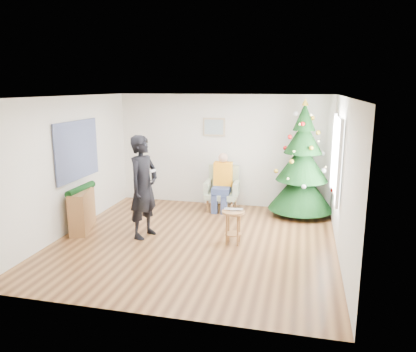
% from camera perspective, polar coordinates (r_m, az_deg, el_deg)
% --- Properties ---
extents(floor, '(5.00, 5.00, 0.00)m').
position_cam_1_polar(floor, '(7.51, -1.82, -9.15)').
color(floor, brown).
rests_on(floor, ground).
extents(ceiling, '(5.00, 5.00, 0.00)m').
position_cam_1_polar(ceiling, '(6.99, -1.97, 11.09)').
color(ceiling, white).
rests_on(ceiling, wall_back).
extents(wall_back, '(5.00, 0.00, 5.00)m').
position_cam_1_polar(wall_back, '(9.53, 2.05, 3.61)').
color(wall_back, silver).
rests_on(wall_back, floor).
extents(wall_front, '(5.00, 0.00, 5.00)m').
position_cam_1_polar(wall_front, '(4.85, -9.69, -5.35)').
color(wall_front, silver).
rests_on(wall_front, floor).
extents(wall_left, '(0.00, 5.00, 5.00)m').
position_cam_1_polar(wall_left, '(8.15, -19.12, 1.40)').
color(wall_left, silver).
rests_on(wall_left, floor).
extents(wall_right, '(0.00, 5.00, 5.00)m').
position_cam_1_polar(wall_right, '(6.93, 18.49, -0.42)').
color(wall_right, silver).
rests_on(wall_right, floor).
extents(window_panel, '(0.04, 1.30, 1.40)m').
position_cam_1_polar(window_panel, '(7.87, 17.77, 2.60)').
color(window_panel, white).
rests_on(window_panel, wall_right).
extents(curtains, '(0.05, 1.75, 1.50)m').
position_cam_1_polar(curtains, '(7.86, 17.55, 2.61)').
color(curtains, white).
rests_on(curtains, wall_right).
extents(christmas_tree, '(1.40, 1.40, 2.53)m').
position_cam_1_polar(christmas_tree, '(8.96, 13.11, 1.68)').
color(christmas_tree, '#3F2816').
rests_on(christmas_tree, floor).
extents(stool, '(0.41, 0.41, 0.61)m').
position_cam_1_polar(stool, '(7.32, 3.55, -7.16)').
color(stool, brown).
rests_on(stool, floor).
extents(laptop, '(0.36, 0.25, 0.03)m').
position_cam_1_polar(laptop, '(7.22, 3.58, -4.83)').
color(laptop, silver).
rests_on(laptop, stool).
extents(armchair, '(0.78, 0.71, 1.00)m').
position_cam_1_polar(armchair, '(9.29, 2.01, -2.52)').
color(armchair, '#96A484').
rests_on(armchair, floor).
extents(seated_person, '(0.42, 0.61, 1.30)m').
position_cam_1_polar(seated_person, '(9.16, 1.98, -0.78)').
color(seated_person, navy).
rests_on(seated_person, armchair).
extents(standing_man, '(0.63, 0.80, 1.92)m').
position_cam_1_polar(standing_man, '(7.57, -9.05, -1.53)').
color(standing_man, black).
rests_on(standing_man, floor).
extents(game_controller, '(0.07, 0.13, 0.04)m').
position_cam_1_polar(game_controller, '(7.39, -7.76, 0.73)').
color(game_controller, white).
rests_on(game_controller, standing_man).
extents(console, '(0.58, 1.04, 0.80)m').
position_cam_1_polar(console, '(8.36, -17.27, -4.55)').
color(console, brown).
rests_on(console, floor).
extents(garland, '(0.14, 0.90, 0.14)m').
position_cam_1_polar(garland, '(8.26, -17.46, -1.76)').
color(garland, black).
rests_on(garland, console).
extents(tapestry, '(0.03, 1.50, 1.15)m').
position_cam_1_polar(tapestry, '(8.34, -17.92, 3.47)').
color(tapestry, black).
rests_on(tapestry, wall_left).
extents(framed_picture, '(0.52, 0.05, 0.42)m').
position_cam_1_polar(framed_picture, '(9.47, 0.84, 6.91)').
color(framed_picture, tan).
rests_on(framed_picture, wall_back).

